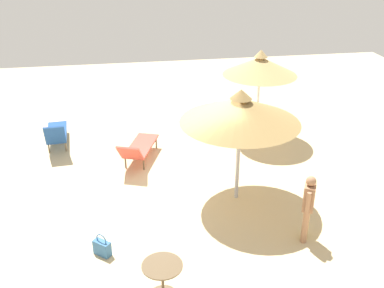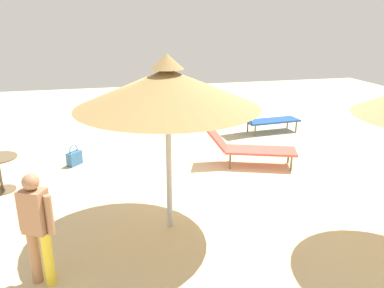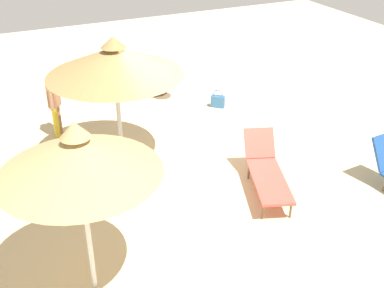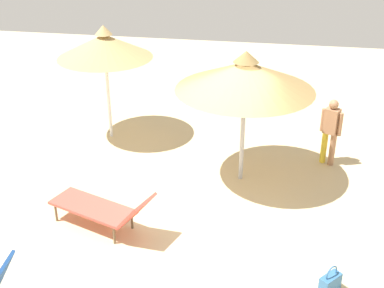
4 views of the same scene
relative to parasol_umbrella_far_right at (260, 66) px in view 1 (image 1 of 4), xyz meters
name	(u,v)px [view 1 (image 1 of 4)]	position (x,y,z in m)	size (l,w,h in m)	color
ground	(180,191)	(2.80, 2.74, -2.33)	(24.00, 24.00, 0.10)	beige
parasol_umbrella_far_right	(260,66)	(0.00, 0.00, 0.00)	(2.20, 2.20, 2.76)	white
parasol_umbrella_front	(240,110)	(1.50, 3.34, -0.01)	(2.73, 2.73, 2.77)	#B2B2B7
lounge_chair_near_left	(56,133)	(6.07, -0.29, -1.85)	(0.72, 1.99, 1.00)	#1E478C
lounge_chair_back	(138,148)	(3.73, 1.12, -1.84)	(1.26, 2.10, 0.90)	#CC4C3F
person_standing_far_left	(308,205)	(0.50, 5.16, -1.42)	(0.33, 0.44, 1.51)	#A57554
handbag	(102,247)	(4.69, 4.98, -2.11)	(0.38, 0.36, 0.50)	#336699
side_table_round	(163,275)	(3.61, 6.30, -1.80)	(0.72, 0.72, 0.70)	brown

